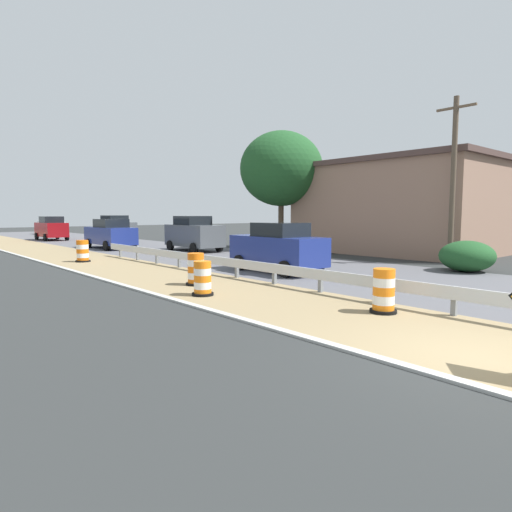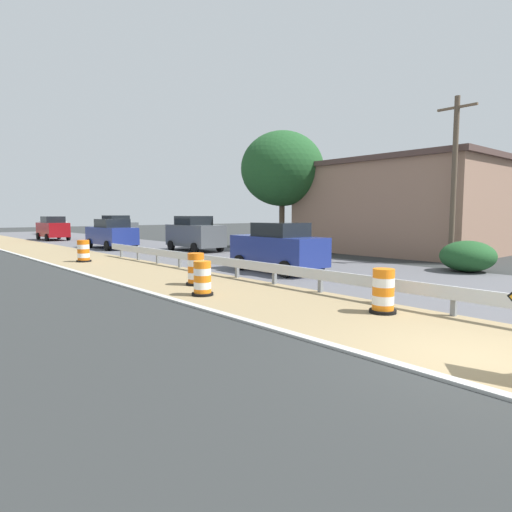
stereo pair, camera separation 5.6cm
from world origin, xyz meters
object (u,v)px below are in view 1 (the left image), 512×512
at_px(traffic_barrel_nearest, 384,293).
at_px(car_lead_near_lane, 278,247).
at_px(traffic_barrel_far, 83,252).
at_px(car_trailing_near_lane, 194,234).
at_px(car_lead_far_lane, 51,228).
at_px(utility_pole_near, 453,179).
at_px(car_distant_a, 116,229).
at_px(car_trailing_far_lane, 110,234).
at_px(car_mid_far_lane, 51,225).
at_px(traffic_barrel_mid, 196,271).
at_px(traffic_barrel_close, 203,280).

bearing_deg(traffic_barrel_nearest, car_lead_near_lane, 65.20).
distance_m(traffic_barrel_far, car_trailing_near_lane, 7.83).
height_order(car_lead_far_lane, utility_pole_near, utility_pole_near).
distance_m(traffic_barrel_nearest, car_distant_a, 29.96).
relative_size(car_lead_near_lane, car_trailing_far_lane, 0.93).
bearing_deg(car_trailing_near_lane, car_lead_near_lane, -13.53).
bearing_deg(car_lead_far_lane, car_mid_far_lane, -15.17).
bearing_deg(traffic_barrel_mid, traffic_barrel_far, 91.88).
bearing_deg(traffic_barrel_mid, utility_pole_near, -13.52).
bearing_deg(traffic_barrel_close, traffic_barrel_far, 87.07).
height_order(car_lead_near_lane, car_distant_a, car_distant_a).
bearing_deg(traffic_barrel_close, car_lead_far_lane, 81.08).
bearing_deg(car_lead_near_lane, traffic_barrel_nearest, 157.34).
height_order(traffic_barrel_close, car_lead_near_lane, car_lead_near_lane).
height_order(traffic_barrel_nearest, car_trailing_far_lane, car_trailing_far_lane).
distance_m(traffic_barrel_mid, car_trailing_near_lane, 13.46).
height_order(traffic_barrel_far, car_distant_a, car_distant_a).
bearing_deg(car_trailing_far_lane, traffic_barrel_close, 164.89).
xyz_separation_m(traffic_barrel_nearest, car_lead_far_lane, (2.86, 35.74, 0.57)).
distance_m(traffic_barrel_nearest, traffic_barrel_close, 5.15).
height_order(traffic_barrel_nearest, utility_pole_near, utility_pole_near).
bearing_deg(car_lead_far_lane, traffic_barrel_far, 168.60).
bearing_deg(car_mid_far_lane, car_trailing_far_lane, -7.80).
bearing_deg(traffic_barrel_nearest, traffic_barrel_mid, 99.82).
distance_m(traffic_barrel_mid, traffic_barrel_far, 9.60).
bearing_deg(car_trailing_near_lane, car_lead_far_lane, -167.69).
height_order(car_lead_far_lane, car_trailing_far_lane, car_lead_far_lane).
bearing_deg(traffic_barrel_close, car_distant_a, 71.85).
relative_size(traffic_barrel_close, car_trailing_near_lane, 0.23).
xyz_separation_m(car_lead_near_lane, car_lead_far_lane, (-0.39, 28.72, 0.05)).
distance_m(traffic_barrel_close, car_lead_far_lane, 31.39).
xyz_separation_m(car_lead_far_lane, utility_pole_near, (8.17, -32.22, 2.93)).
bearing_deg(utility_pole_near, traffic_barrel_close, 174.66).
height_order(traffic_barrel_nearest, car_trailing_near_lane, car_trailing_near_lane).
relative_size(traffic_barrel_mid, car_lead_far_lane, 0.25).
distance_m(traffic_barrel_mid, car_mid_far_lane, 41.55).
relative_size(car_trailing_near_lane, utility_pole_near, 0.58).
relative_size(car_lead_far_lane, car_distant_a, 0.98).
bearing_deg(traffic_barrel_close, traffic_barrel_nearest, -67.04).
bearing_deg(car_trailing_far_lane, car_lead_far_lane, 0.64).
bearing_deg(car_distant_a, traffic_barrel_mid, -18.21).
bearing_deg(traffic_barrel_far, traffic_barrel_close, -92.93).
xyz_separation_m(traffic_barrel_nearest, traffic_barrel_mid, (-1.12, 6.44, -0.00)).
bearing_deg(car_distant_a, car_trailing_near_lane, -0.16).
relative_size(traffic_barrel_close, car_trailing_far_lane, 0.22).
bearing_deg(traffic_barrel_mid, car_mid_far_lane, 79.86).
relative_size(car_trailing_near_lane, car_distant_a, 1.02).
distance_m(traffic_barrel_far, utility_pole_near, 18.01).
distance_m(traffic_barrel_far, car_trailing_far_lane, 8.35).
relative_size(traffic_barrel_nearest, car_lead_near_lane, 0.25).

